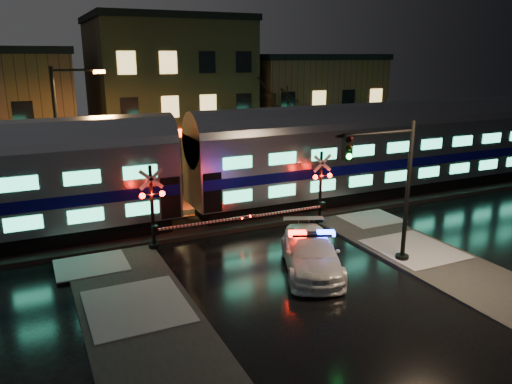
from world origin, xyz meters
The scene contains 12 objects.
ground centered at (0.00, 0.00, 0.00)m, with size 120.00×120.00×0.00m, color black.
ballast centered at (0.00, 5.00, 0.12)m, with size 90.00×4.20×0.24m, color black.
sidewalk_left centered at (-6.50, -6.00, 0.06)m, with size 4.00×20.00×0.12m, color #2D2D2D.
sidewalk_right centered at (6.50, -6.00, 0.06)m, with size 4.00×20.00×0.12m, color #2D2D2D.
building_mid centered at (2.00, 22.50, 5.75)m, with size 12.00×11.00×11.50m, color brown.
building_right centered at (15.00, 22.00, 4.25)m, with size 12.00×10.00×8.50m, color brown.
train centered at (-2.22, 5.00, 3.38)m, with size 51.00×3.12×5.92m.
police_car centered at (1.00, -2.75, 0.81)m, with size 4.23×5.98×1.78m.
crossing_signal_right centered at (4.30, 2.30, 1.65)m, with size 5.64×0.65×3.99m.
crossing_signal_left centered at (-4.15, 2.31, 1.70)m, with size 5.79×0.66×4.10m.
traffic_light centered at (4.20, -3.71, 3.36)m, with size 4.09×0.72×6.33m.
streetlight centered at (-7.56, 9.00, 4.83)m, with size 2.80×0.29×8.38m.
Camera 1 is at (-9.52, -19.64, 8.95)m, focal length 35.00 mm.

